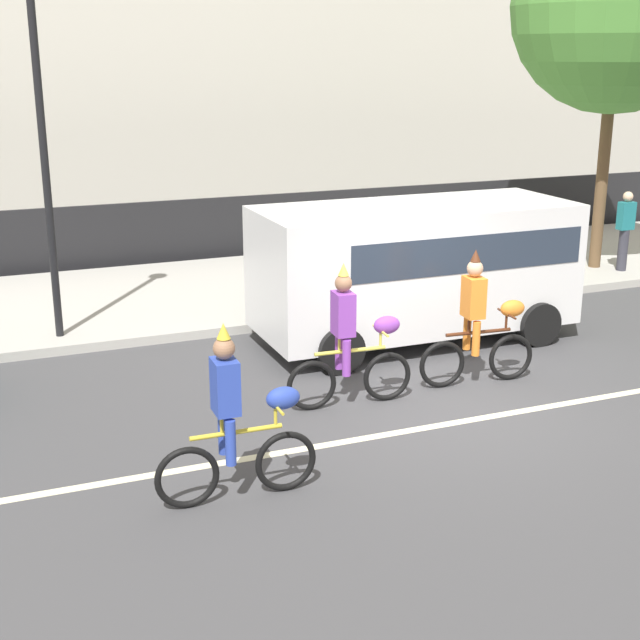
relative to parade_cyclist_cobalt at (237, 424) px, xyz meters
name	(u,v)px	position (x,y,z in m)	size (l,w,h in m)	color
ground_plane	(451,406)	(3.31, 1.37, -0.84)	(80.00, 80.00, 0.00)	#424244
road_centre_line	(471,420)	(3.31, 0.87, -0.84)	(36.00, 0.14, 0.01)	beige
sidewalk_curb	(282,285)	(3.31, 7.87, -0.77)	(60.00, 5.00, 0.15)	#ADAAA3
fence_line	(238,228)	(3.31, 10.77, -0.14)	(40.00, 0.08, 1.40)	black
building_backdrop	(222,86)	(5.52, 19.37, 2.60)	(28.00, 8.00, 6.88)	beige
parade_cyclist_cobalt	(237,424)	(0.00, 0.00, 0.00)	(1.72, 0.50, 1.92)	black
parade_cyclist_purple	(351,344)	(2.12, 1.91, 0.00)	(1.72, 0.50, 1.92)	black
parade_cyclist_orange	(480,326)	(4.07, 1.97, 0.00)	(1.72, 0.50, 1.92)	black
parked_van_white	(419,262)	(4.24, 4.07, 0.44)	(5.00, 2.22, 2.18)	white
street_lamp_post	(38,85)	(-1.12, 5.94, 3.15)	(0.36, 0.36, 5.86)	black
street_tree_near_lamp	(618,6)	(9.78, 6.60, 4.45)	(4.09, 4.09, 7.19)	brown
pedestrian_onlooker	(625,229)	(10.08, 6.13, 0.17)	(0.32, 0.20, 1.62)	#33333D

